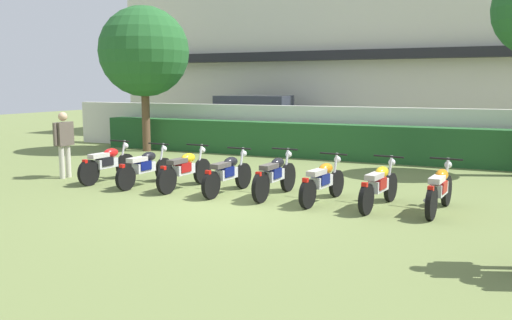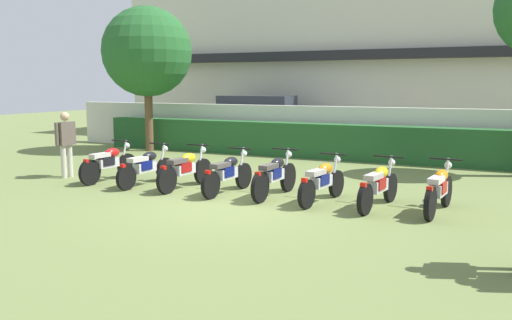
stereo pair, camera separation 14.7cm
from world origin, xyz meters
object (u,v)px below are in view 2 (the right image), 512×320
Objects in this scene: parked_car at (261,121)px; motorcycle_in_row_1 at (146,167)px; motorcycle_in_row_4 at (275,175)px; motorcycle_in_row_5 at (322,181)px; motorcycle_in_row_0 at (109,163)px; inspector_person at (66,139)px; motorcycle_in_row_7 at (439,189)px; motorcycle_in_row_2 at (185,169)px; tree_near_inspector at (147,52)px; motorcycle_in_row_3 at (228,173)px; motorcycle_in_row_6 at (378,185)px.

parked_car is 2.44× the size of motorcycle_in_row_1.
motorcycle_in_row_4 is 1.04× the size of motorcycle_in_row_5.
inspector_person is (-1.31, -0.02, 0.52)m from motorcycle_in_row_0.
motorcycle_in_row_7 reaches higher than motorcycle_in_row_1.
motorcycle_in_row_2 is at bearing -81.51° from parked_car.
tree_near_inspector is (-2.77, -3.31, 2.48)m from parked_car.
inspector_person is at bearing 98.44° from motorcycle_in_row_5.
tree_near_inspector is 3.02× the size of inspector_person.
tree_near_inspector reaches higher than motorcycle_in_row_1.
motorcycle_in_row_4 reaches higher than motorcycle_in_row_7.
motorcycle_in_row_3 and motorcycle_in_row_6 have the same top height.
motorcycle_in_row_1 is 2.14m from motorcycle_in_row_3.
motorcycle_in_row_1 reaches higher than motorcycle_in_row_5.
motorcycle_in_row_4 is 1.17× the size of inspector_person.
parked_car is at bearing 18.02° from motorcycle_in_row_2.
parked_car is 2.53× the size of motorcycle_in_row_5.
motorcycle_in_row_3 is at bearing 98.88° from motorcycle_in_row_5.
parked_car is 2.42× the size of motorcycle_in_row_4.
tree_near_inspector is 11.04m from motorcycle_in_row_6.
motorcycle_in_row_1 is 1.01× the size of motorcycle_in_row_6.
motorcycle_in_row_5 is (1.06, -0.10, -0.02)m from motorcycle_in_row_4.
motorcycle_in_row_7 is (6.45, 0.06, 0.01)m from motorcycle_in_row_1.
parked_car reaches higher than motorcycle_in_row_0.
tree_near_inspector is 7.20m from motorcycle_in_row_1.
motorcycle_in_row_1 is at bearing 98.60° from motorcycle_in_row_5.
motorcycle_in_row_6 is at bearing -85.80° from motorcycle_in_row_0.
inspector_person is at bearing 94.74° from motorcycle_in_row_2.
tree_near_inspector reaches higher than motorcycle_in_row_0.
inspector_person is at bearing 95.47° from motorcycle_in_row_0.
parked_car reaches higher than motorcycle_in_row_7.
parked_car is at bearing 44.71° from motorcycle_in_row_6.
motorcycle_in_row_7 is at bearing -85.37° from motorcycle_in_row_1.
motorcycle_in_row_5 is at bearing -91.78° from motorcycle_in_row_4.
motorcycle_in_row_5 is 6.72m from inspector_person.
motorcycle_in_row_0 is at bearing 94.18° from motorcycle_in_row_4.
tree_near_inspector reaches higher than motorcycle_in_row_2.
motorcycle_in_row_3 is at bearing -86.25° from motorcycle_in_row_0.
motorcycle_in_row_5 is (4.26, -0.00, -0.00)m from motorcycle_in_row_1.
motorcycle_in_row_1 is 1.04m from motorcycle_in_row_2.
motorcycle_in_row_5 is (8.09, -5.33, -2.98)m from tree_near_inspector.
motorcycle_in_row_2 reaches higher than motorcycle_in_row_3.
motorcycle_in_row_7 is (1.08, 0.07, 0.01)m from motorcycle_in_row_6.
motorcycle_in_row_6 is (6.50, -0.05, -0.01)m from motorcycle_in_row_0.
motorcycle_in_row_0 is 1.41m from inspector_person.
motorcycle_in_row_7 is at bearing -85.58° from motorcycle_in_row_2.
tree_near_inspector is 10.13m from motorcycle_in_row_5.
motorcycle_in_row_6 is at bearing -85.99° from motorcycle_in_row_1.
inspector_person reaches higher than motorcycle_in_row_2.
motorcycle_in_row_6 is 1.01× the size of motorcycle_in_row_7.
tree_near_inspector reaches higher than inspector_person.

